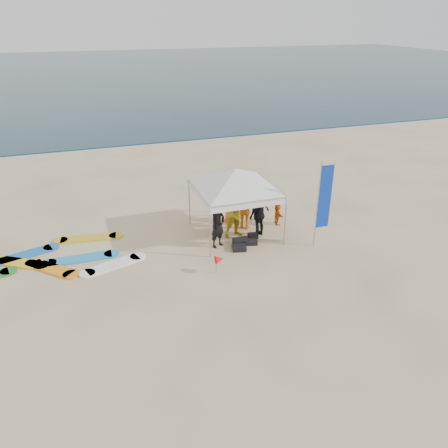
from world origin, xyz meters
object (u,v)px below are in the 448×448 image
at_px(person_black_a, 218,225).
at_px(person_orange_a, 245,206).
at_px(person_orange_b, 232,200).
at_px(feather_flag, 324,198).
at_px(person_seated, 277,214).
at_px(marker_pennant, 219,259).
at_px(person_black_b, 259,214).
at_px(canopy_tent, 236,169).
at_px(surfboard_spread, 51,260).
at_px(person_yellow, 237,213).

xyz_separation_m(person_black_a, person_orange_a, (1.51, 1.12, 0.10)).
distance_m(person_orange_b, feather_flag, 3.88).
distance_m(person_orange_a, person_seated, 1.46).
distance_m(person_seated, marker_pennant, 4.38).
distance_m(person_black_b, person_orange_b, 1.60).
height_order(feather_flag, marker_pennant, feather_flag).
xyz_separation_m(person_black_b, feather_flag, (1.85, -1.42, 0.97)).
bearing_deg(canopy_tent, person_seated, 7.76).
xyz_separation_m(person_orange_a, canopy_tent, (-0.57, -0.38, 1.70)).
relative_size(person_orange_b, person_seated, 2.13).
bearing_deg(person_seated, feather_flag, -150.94).
height_order(person_orange_a, feather_flag, feather_flag).
bearing_deg(canopy_tent, person_black_a, -141.73).
height_order(person_orange_a, person_seated, person_orange_a).
height_order(canopy_tent, feather_flag, feather_flag).
bearing_deg(marker_pennant, surfboard_spread, 153.79).
distance_m(person_orange_b, surfboard_spread, 7.21).
height_order(person_black_b, marker_pennant, person_black_b).
height_order(person_seated, canopy_tent, canopy_tent).
xyz_separation_m(person_orange_b, surfboard_spread, (-7.08, -0.96, -0.93)).
distance_m(person_black_b, person_seated, 1.37).
distance_m(person_black_a, marker_pennant, 1.87).
xyz_separation_m(person_yellow, person_black_b, (0.83, -0.23, -0.06)).
xyz_separation_m(person_orange_a, feather_flag, (2.11, -2.21, 0.91)).
height_order(person_orange_b, feather_flag, feather_flag).
bearing_deg(person_black_a, person_orange_a, 8.39).
bearing_deg(person_black_b, canopy_tent, -52.91).
xyz_separation_m(person_orange_b, feather_flag, (2.40, -2.92, 0.90)).
distance_m(marker_pennant, surfboard_spread, 5.97).
relative_size(person_black_a, person_seated, 1.87).
height_order(person_black_a, person_orange_a, person_orange_a).
bearing_deg(person_yellow, person_orange_b, 68.54).
relative_size(person_orange_a, feather_flag, 0.60).
xyz_separation_m(person_black_a, person_seated, (2.88, 1.01, -0.40)).
height_order(marker_pennant, surfboard_spread, marker_pennant).
bearing_deg(person_seated, canopy_tent, 107.28).
xyz_separation_m(person_black_a, feather_flag, (3.62, -1.09, 1.01)).
xyz_separation_m(person_seated, feather_flag, (0.74, -2.10, 1.41)).
bearing_deg(person_orange_a, person_yellow, 80.60).
bearing_deg(surfboard_spread, person_yellow, -2.62).
relative_size(marker_pennant, surfboard_spread, 0.11).
relative_size(person_black_a, canopy_tent, 0.42).
bearing_deg(person_orange_b, marker_pennant, 34.20).
xyz_separation_m(person_yellow, marker_pennant, (-1.46, -2.32, -0.47)).
bearing_deg(person_yellow, person_black_a, -158.19).
distance_m(person_black_a, feather_flag, 3.92).
bearing_deg(person_orange_b, person_black_b, 80.07).
bearing_deg(person_orange_a, canopy_tent, 69.56).
height_order(person_yellow, surfboard_spread, person_yellow).
height_order(person_seated, surfboard_spread, person_seated).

